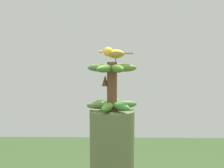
{
  "coord_description": "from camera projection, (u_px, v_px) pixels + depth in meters",
  "views": [
    {
      "loc": [
        -0.03,
        1.7,
        1.69
      ],
      "look_at": [
        0.0,
        0.0,
        1.49
      ],
      "focal_mm": 50.59,
      "sensor_mm": 36.0,
      "label": 1
    }
  ],
  "objects": [
    {
      "name": "banana_bunch",
      "position": [
        112.0,
        86.0,
        1.72
      ],
      "size": [
        0.28,
        0.28,
        0.27
      ],
      "color": "brown",
      "rests_on": "banana_tree"
    },
    {
      "name": "perched_bird",
      "position": [
        113.0,
        53.0,
        1.71
      ],
      "size": [
        0.18,
        0.06,
        0.08
      ],
      "color": "#C68933",
      "rests_on": "banana_bunch"
    }
  ]
}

